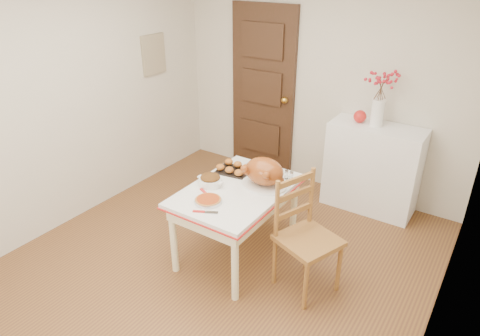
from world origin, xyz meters
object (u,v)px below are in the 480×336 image
Objects in this scene: kitchen_table at (237,222)px; pumpkin_pie at (208,200)px; sideboard at (372,168)px; turkey_platter at (264,173)px; chair_oak at (309,238)px.

pumpkin_pie is at bearing -101.63° from kitchen_table.
sideboard is at bearing 63.80° from kitchen_table.
kitchen_table is at bearing 78.37° from pumpkin_pie.
kitchen_table is 0.54m from turkey_platter.
pumpkin_pie is at bearing -113.81° from sideboard.
pumpkin_pie reaches higher than kitchen_table.
sideboard is 4.27× the size of pumpkin_pie.
turkey_platter reaches higher than pumpkin_pie.
pumpkin_pie is (-0.81, -1.83, 0.24)m from sideboard.
kitchen_table is at bearing 106.56° from chair_oak.
sideboard is at bearing 66.19° from pumpkin_pie.
sideboard is 2.31× the size of turkey_platter.
sideboard is 0.82× the size of kitchen_table.
sideboard is at bearing 78.40° from turkey_platter.
chair_oak reaches higher than turkey_platter.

